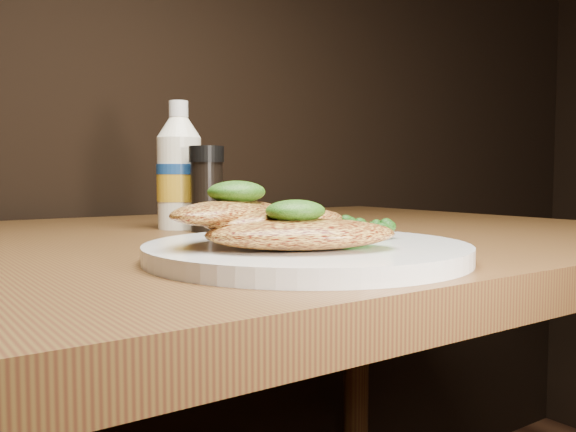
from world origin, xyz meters
TOP-DOWN VIEW (x-y plane):
  - plate at (-0.04, 0.81)m, footprint 0.29×0.29m
  - chicken_front at (-0.07, 0.77)m, footprint 0.18×0.14m
  - chicken_mid at (-0.07, 0.82)m, footprint 0.16×0.09m
  - chicken_back at (-0.10, 0.84)m, footprint 0.16×0.13m
  - pesto_front at (-0.08, 0.78)m, footprint 0.06×0.06m
  - pesto_back at (-0.09, 0.84)m, footprint 0.06×0.06m
  - broccolini_bundle at (-0.00, 0.81)m, footprint 0.16×0.14m
  - mayo_bottle at (-0.00, 1.15)m, footprint 0.08×0.08m
  - pepper_grinder at (0.01, 1.09)m, footprint 0.06×0.06m

SIDE VIEW (x-z plane):
  - plate at x=-0.04m, z-range 0.75..0.76m
  - broccolini_bundle at x=0.00m, z-range 0.76..0.79m
  - chicken_front at x=-0.07m, z-range 0.76..0.79m
  - chicken_mid at x=-0.07m, z-range 0.77..0.80m
  - chicken_back at x=-0.10m, z-range 0.78..0.80m
  - pesto_front at x=-0.08m, z-range 0.79..0.81m
  - pepper_grinder at x=0.01m, z-range 0.75..0.86m
  - pesto_back at x=-0.09m, z-range 0.80..0.82m
  - mayo_bottle at x=0.00m, z-range 0.75..0.93m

